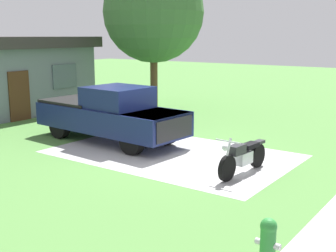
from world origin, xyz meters
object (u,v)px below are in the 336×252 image
Objects in this scene: motorcycle at (243,156)px; shade_tree at (154,12)px; pickup_truck at (109,114)px; fire_hydrant at (268,245)px.

motorcycle is 0.31× the size of shade_tree.
pickup_truck is 0.81× the size of shade_tree.
fire_hydrant is at bearing -121.85° from pickup_truck.
pickup_truck is (0.69, 5.38, 0.48)m from motorcycle.
fire_hydrant is (-4.21, -2.50, -0.05)m from motorcycle.
motorcycle is 2.54× the size of fire_hydrant.
pickup_truck is 7.90m from shade_tree.
pickup_truck is 9.30m from fire_hydrant.
fire_hydrant is at bearing -149.28° from motorcycle.
shade_tree is at bearing 49.78° from motorcycle.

